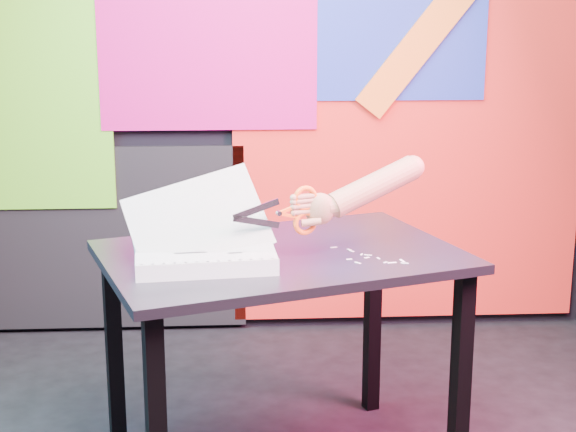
{
  "coord_description": "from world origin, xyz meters",
  "views": [
    {
      "loc": [
        -0.13,
        -2.45,
        1.52
      ],
      "look_at": [
        0.02,
        0.16,
        0.87
      ],
      "focal_mm": 55.0,
      "sensor_mm": 36.0,
      "label": 1
    }
  ],
  "objects": [
    {
      "name": "hand_forearm",
      "position": [
        0.26,
        0.18,
        0.95
      ],
      "size": [
        0.42,
        0.19,
        0.19
      ],
      "rotation": [
        0.0,
        0.0,
        0.36
      ],
      "color": "#A2695A",
      "rests_on": "work_table"
    },
    {
      "name": "room",
      "position": [
        0.0,
        0.0,
        1.35
      ],
      "size": [
        3.01,
        3.01,
        2.71
      ],
      "color": "black",
      "rests_on": "ground"
    },
    {
      "name": "scissors",
      "position": [
        0.05,
        0.1,
        0.9
      ],
      "size": [
        0.26,
        0.11,
        0.15
      ],
      "rotation": [
        0.0,
        0.0,
        0.36
      ],
      "color": "silver",
      "rests_on": "printout_stack"
    },
    {
      "name": "paper_clippings",
      "position": [
        0.27,
        0.11,
        0.75
      ],
      "size": [
        0.22,
        0.19,
        0.0
      ],
      "color": "silver",
      "rests_on": "work_table"
    },
    {
      "name": "backdrop",
      "position": [
        0.06,
        1.46,
        0.96
      ],
      "size": [
        2.88,
        0.05,
        2.08
      ],
      "color": "red",
      "rests_on": "ground"
    },
    {
      "name": "work_table",
      "position": [
        0.0,
        0.18,
        0.65
      ],
      "size": [
        1.25,
        1.02,
        0.75
      ],
      "rotation": [
        0.0,
        0.0,
        0.32
      ],
      "color": "black",
      "rests_on": "ground"
    },
    {
      "name": "printout_stack",
      "position": [
        -0.23,
        0.07,
        0.78
      ],
      "size": [
        0.47,
        0.34,
        0.3
      ],
      "rotation": [
        0.0,
        0.0,
        0.11
      ],
      "color": "white",
      "rests_on": "work_table"
    }
  ]
}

